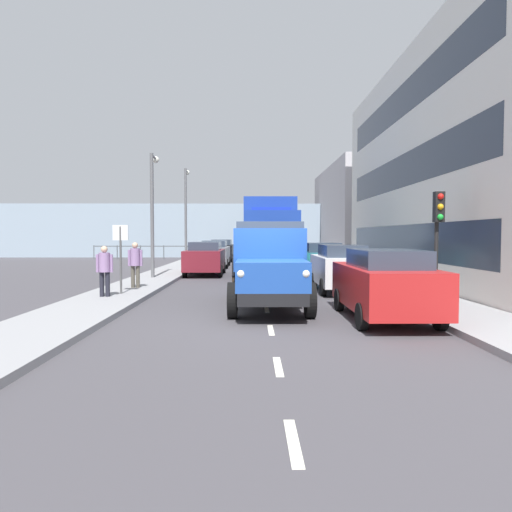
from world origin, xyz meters
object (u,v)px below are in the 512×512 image
Objects in this scene: car_maroon_oppositeside_0 at (205,258)px; street_sign at (121,247)px; car_red_kerbside_near at (384,283)px; car_white_kerbside_1 at (341,267)px; traffic_light_near at (438,222)px; pedestrian_strolling at (104,267)px; truck_vintage_blue at (269,267)px; car_grey_oppositeside_1 at (215,253)px; lorry_cargo_blue at (269,235)px; car_teal_kerbside_2 at (321,260)px; pedestrian_with_bag at (135,261)px; lamp_post_promenade at (153,203)px; car_black_oppositeside_2 at (222,250)px; lamp_post_far at (186,207)px.

street_sign reaches higher than car_maroon_oppositeside_0.
car_white_kerbside_1 is at bearing -90.00° from car_red_kerbside_near.
pedestrian_strolling is at bearing -4.08° from traffic_light_near.
car_grey_oppositeside_1 is at bearing -80.51° from truck_vintage_blue.
truck_vintage_blue is 0.69× the size of lorry_cargo_blue.
street_sign is at bearing 12.17° from car_white_kerbside_1.
pedestrian_with_bag reaches higher than car_teal_kerbside_2.
pedestrian_with_bag reaches higher than pedestrian_strolling.
lorry_cargo_blue reaches higher than street_sign.
car_maroon_oppositeside_0 is at bearing -22.68° from car_teal_kerbside_2.
lamp_post_promenade is (7.76, -4.47, 2.66)m from car_white_kerbside_1.
car_black_oppositeside_2 is (3.28, -13.56, -1.18)m from lorry_cargo_blue.
street_sign is at bearing 58.01° from lorry_cargo_blue.
car_white_kerbside_1 is at bearing 128.30° from car_maroon_oppositeside_0.
lamp_post_promenade is 0.89× the size of lamp_post_far.
pedestrian_strolling is at bearing -22.31° from car_red_kerbside_near.
truck_vintage_blue is 5.30m from traffic_light_near.
car_grey_oppositeside_1 is 2.80× the size of pedestrian_with_bag.
pedestrian_with_bag is (7.49, 4.69, 0.23)m from car_teal_kerbside_2.
car_red_kerbside_near and car_grey_oppositeside_1 have the same top height.
truck_vintage_blue is 10.15m from lamp_post_promenade.
traffic_light_near is at bearing 171.62° from street_sign.
car_red_kerbside_near is 0.67× the size of lamp_post_far.
traffic_light_near is (-2.29, 7.86, 1.58)m from car_teal_kerbside_2.
pedestrian_with_bag is (1.84, 20.09, 0.23)m from car_black_oppositeside_2.
lorry_cargo_blue is at bearing -121.31° from pedestrian_strolling.
street_sign is at bearing -8.38° from traffic_light_near.
car_grey_oppositeside_1 is 0.83× the size of lamp_post_promenade.
car_maroon_oppositeside_0 is at bearing -128.16° from lamp_post_promenade.
lamp_post_far is 2.80× the size of street_sign.
car_maroon_oppositeside_0 is 13.04m from traffic_light_near.
truck_vintage_blue is 3.57× the size of pedestrian_strolling.
car_red_kerbside_near and car_teal_kerbside_2 have the same top height.
car_red_kerbside_near is 2.67× the size of pedestrian_strolling.
street_sign is (0.04, 1.73, 0.56)m from pedestrian_with_bag.
lorry_cargo_blue is 9.19m from lamp_post_far.
car_red_kerbside_near is 1.01× the size of car_maroon_oppositeside_0.
pedestrian_strolling is 0.96× the size of pedestrian_with_bag.
lorry_cargo_blue is at bearing -79.01° from car_red_kerbside_near.
car_maroon_oppositeside_0 is at bearing -52.17° from traffic_light_near.
pedestrian_strolling is at bearing -18.37° from truck_vintage_blue.
lorry_cargo_blue reaches higher than pedestrian_with_bag.
car_teal_kerbside_2 is 2.47× the size of pedestrian_with_bag.
lamp_post_promenade is at bearing 82.37° from car_black_oppositeside_2.
truck_vintage_blue reaches higher than street_sign.
lamp_post_promenade is at bearing -90.65° from pedestrian_strolling.
car_red_kerbside_near is (-2.75, 1.53, -0.28)m from truck_vintage_blue.
street_sign reaches higher than car_white_kerbside_1.
pedestrian_with_bag is at bearing 93.45° from lamp_post_promenade.
car_red_kerbside_near is at bearing 100.99° from lorry_cargo_blue.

